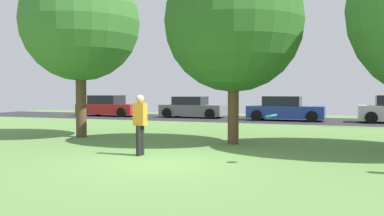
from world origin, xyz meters
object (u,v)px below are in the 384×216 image
object	(u,v)px
parked_car_red	(109,107)
parked_car_blue	(285,110)
oak_tree_right	(80,22)
parked_car_grey	(192,108)
oak_tree_center	(234,23)
frisbee_disc	(271,116)
person_thrower	(140,122)

from	to	relation	value
parked_car_red	parked_car_blue	bearing A→B (deg)	-1.58
oak_tree_right	parked_car_grey	world-z (taller)	oak_tree_right
parked_car_blue	oak_tree_center	bearing A→B (deg)	-90.24
parked_car_blue	frisbee_disc	bearing A→B (deg)	-83.21
oak_tree_center	parked_car_red	xyz separation A→B (m)	(-12.02, 11.86, -3.28)
person_thrower	parked_car_red	world-z (taller)	person_thrower
parked_car_grey	parked_car_red	bearing A→B (deg)	-176.28
frisbee_disc	oak_tree_right	bearing A→B (deg)	155.84
frisbee_disc	parked_car_red	distance (m)	20.67
oak_tree_right	frisbee_disc	world-z (taller)	oak_tree_right
parked_car_red	parked_car_grey	world-z (taller)	parked_car_red
oak_tree_right	frisbee_disc	xyz separation A→B (m)	(7.68, -3.44, -3.13)
oak_tree_center	parked_car_grey	size ratio (longest dim) A/B	1.50
frisbee_disc	parked_car_blue	size ratio (longest dim) A/B	0.09
parked_car_grey	parked_car_blue	bearing A→B (deg)	-6.87
parked_car_grey	oak_tree_right	bearing A→B (deg)	-89.36
oak_tree_right	parked_car_red	size ratio (longest dim) A/B	1.51
oak_tree_center	frisbee_disc	xyz separation A→B (m)	(1.84, -3.48, -2.79)
person_thrower	frisbee_disc	size ratio (longest dim) A/B	4.28
person_thrower	frisbee_disc	world-z (taller)	person_thrower
oak_tree_center	oak_tree_right	bearing A→B (deg)	-179.65
parked_car_grey	oak_tree_center	bearing A→B (deg)	-63.99
parked_car_red	parked_car_grey	distance (m)	6.05
oak_tree_right	parked_car_red	world-z (taller)	oak_tree_right
person_thrower	parked_car_blue	size ratio (longest dim) A/B	0.37
oak_tree_center	person_thrower	distance (m)	4.78
oak_tree_center	parked_car_grey	world-z (taller)	oak_tree_center
oak_tree_right	oak_tree_center	bearing A→B (deg)	0.35
oak_tree_center	parked_car_red	bearing A→B (deg)	135.38
frisbee_disc	parked_car_red	world-z (taller)	parked_car_red
oak_tree_right	parked_car_blue	world-z (taller)	oak_tree_right
frisbee_disc	parked_car_grey	bearing A→B (deg)	116.42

